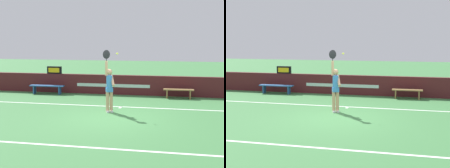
% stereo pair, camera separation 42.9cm
% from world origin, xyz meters
% --- Properties ---
extents(ground_plane, '(60.00, 60.00, 0.00)m').
position_xyz_m(ground_plane, '(0.00, 0.00, 0.00)').
color(ground_plane, '#407F43').
extents(court_lines, '(11.81, 5.50, 0.00)m').
position_xyz_m(court_lines, '(0.00, -0.64, 0.00)').
color(court_lines, white).
rests_on(court_lines, ground).
extents(back_wall, '(17.57, 0.25, 0.99)m').
position_xyz_m(back_wall, '(-0.00, 5.10, 0.50)').
color(back_wall, '#501A1E').
rests_on(back_wall, ground).
extents(speed_display, '(0.77, 0.17, 0.38)m').
position_xyz_m(speed_display, '(-4.11, 5.10, 1.18)').
color(speed_display, black).
rests_on(speed_display, back_wall).
extents(tennis_player, '(0.50, 0.43, 2.42)m').
position_xyz_m(tennis_player, '(-0.26, 0.93, 1.00)').
color(tennis_player, tan).
rests_on(tennis_player, ground).
extents(tennis_ball, '(0.07, 0.07, 0.07)m').
position_xyz_m(tennis_ball, '(0.08, 0.75, 2.29)').
color(tennis_ball, '#CFDF2B').
extents(courtside_bench_near, '(1.44, 0.40, 0.45)m').
position_xyz_m(courtside_bench_near, '(2.34, 4.55, 0.34)').
color(courtside_bench_near, olive).
rests_on(courtside_bench_near, ground).
extents(courtside_bench_far, '(1.80, 0.41, 0.45)m').
position_xyz_m(courtside_bench_far, '(-4.30, 4.49, 0.35)').
color(courtside_bench_far, '#275594').
rests_on(courtside_bench_far, ground).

